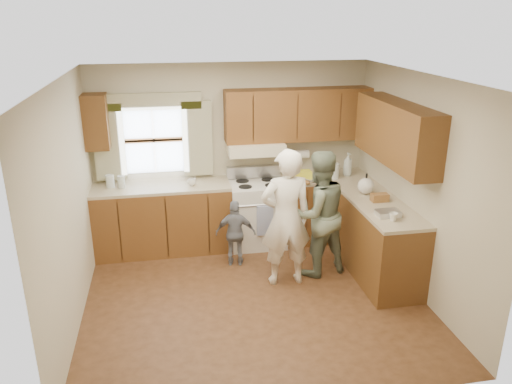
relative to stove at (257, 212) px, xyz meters
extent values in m
plane|color=#412714|center=(-0.30, -1.44, -0.47)|extent=(3.80, 3.80, 0.00)
plane|color=white|center=(-0.30, -1.44, 2.03)|extent=(3.80, 3.80, 0.00)
plane|color=beige|center=(-0.30, 0.31, 0.78)|extent=(3.80, 0.00, 3.80)
plane|color=beige|center=(-0.30, -3.19, 0.78)|extent=(3.80, 0.00, 3.80)
plane|color=beige|center=(-2.20, -1.44, 0.78)|extent=(0.00, 3.50, 3.50)
plane|color=beige|center=(1.60, -1.44, 0.78)|extent=(0.00, 3.50, 3.50)
cube|color=#4A280F|center=(-1.29, 0.01, -0.02)|extent=(1.82, 0.60, 0.90)
cube|color=#4A280F|center=(0.99, 0.01, -0.02)|extent=(1.22, 0.60, 0.90)
cube|color=#3E220E|center=(1.30, -1.11, -0.02)|extent=(0.60, 1.65, 0.90)
cube|color=tan|center=(-1.29, 0.01, 0.45)|extent=(1.82, 0.60, 0.04)
cube|color=tan|center=(0.99, 0.01, 0.45)|extent=(1.22, 0.60, 0.04)
cube|color=tan|center=(1.30, -1.11, 0.45)|extent=(0.60, 1.65, 0.04)
cube|color=#4A280F|center=(0.60, 0.15, 1.33)|extent=(2.00, 0.33, 0.70)
cube|color=#3E220E|center=(-2.05, 0.15, 1.33)|extent=(0.30, 0.33, 0.70)
cube|color=#3E220E|center=(1.43, -1.11, 1.33)|extent=(0.33, 1.65, 0.70)
cube|color=beige|center=(0.00, 0.08, 0.91)|extent=(0.76, 0.45, 0.15)
cube|color=silver|center=(-1.35, 0.29, 1.03)|extent=(0.90, 0.03, 0.90)
cube|color=yellow|center=(-1.93, 0.24, 1.03)|extent=(0.40, 0.05, 1.02)
cube|color=yellow|center=(-0.77, 0.24, 1.03)|extent=(0.40, 0.05, 1.02)
cube|color=yellow|center=(-1.35, 0.24, 1.55)|extent=(1.30, 0.05, 0.22)
cylinder|color=white|center=(0.65, 0.21, 0.75)|extent=(0.27, 0.12, 0.12)
imported|color=silver|center=(-0.89, -0.05, 0.52)|extent=(0.12, 0.12, 0.09)
imported|color=silver|center=(1.30, -0.01, 0.64)|extent=(0.15, 0.15, 0.33)
imported|color=silver|center=(0.73, -0.16, 0.50)|extent=(0.30, 0.30, 0.05)
imported|color=silver|center=(1.23, -1.66, 0.52)|extent=(0.12, 0.12, 0.09)
cylinder|color=silver|center=(-1.95, 0.07, 0.56)|extent=(0.11, 0.11, 0.17)
cylinder|color=silver|center=(-1.80, 0.02, 0.56)|extent=(0.09, 0.09, 0.16)
cube|color=olive|center=(0.54, -0.21, 0.48)|extent=(0.26, 0.19, 0.02)
cube|color=yellow|center=(0.64, -0.06, 0.53)|extent=(0.22, 0.15, 0.12)
cylinder|color=silver|center=(0.97, -0.02, 0.59)|extent=(0.15, 0.15, 0.24)
cylinder|color=silver|center=(1.08, -0.10, 0.58)|extent=(0.12, 0.12, 0.21)
sphere|color=silver|center=(1.26, -0.77, 0.58)|extent=(0.21, 0.21, 0.21)
cube|color=olive|center=(1.33, -1.06, 0.52)|extent=(0.21, 0.11, 0.09)
cube|color=silver|center=(1.23, -1.51, 0.50)|extent=(0.26, 0.18, 0.06)
cube|color=silver|center=(0.00, -0.01, -0.02)|extent=(0.76, 0.64, 0.90)
cube|color=#B7B7BC|center=(0.00, 0.25, 0.52)|extent=(0.76, 0.10, 0.16)
cylinder|color=#B7B7BC|center=(0.00, -0.33, 0.23)|extent=(0.68, 0.03, 0.03)
cube|color=#44579F|center=(0.05, -0.35, 0.01)|extent=(0.22, 0.02, 0.42)
cylinder|color=black|center=(-0.18, 0.11, 0.44)|extent=(0.18, 0.18, 0.01)
cylinder|color=black|center=(0.18, 0.11, 0.44)|extent=(0.18, 0.18, 0.01)
cylinder|color=black|center=(-0.18, -0.14, 0.44)|extent=(0.18, 0.18, 0.01)
cylinder|color=black|center=(0.18, -0.14, 0.44)|extent=(0.18, 0.18, 0.01)
imported|color=white|center=(0.14, -1.14, 0.37)|extent=(0.62, 0.41, 1.68)
imported|color=#243825|center=(0.58, -0.97, 0.33)|extent=(0.89, 0.77, 1.59)
imported|color=slate|center=(-0.38, -0.59, -0.03)|extent=(0.55, 0.31, 0.88)
camera|label=1|loc=(-1.18, -6.37, 2.64)|focal=35.00mm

